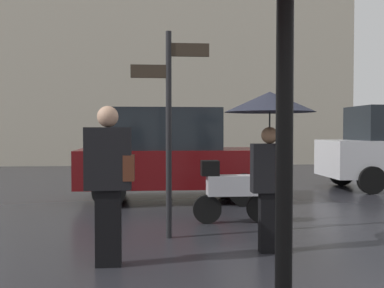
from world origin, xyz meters
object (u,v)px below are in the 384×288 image
at_px(pedestrian_with_umbrella, 270,120).
at_px(street_signpost, 169,113).
at_px(pedestrian_with_bag, 109,176).
at_px(parked_car_right, 172,154).
at_px(parked_scooter, 231,189).

bearing_deg(pedestrian_with_umbrella, street_signpost, -67.66).
relative_size(pedestrian_with_umbrella, pedestrian_with_bag, 1.11).
bearing_deg(pedestrian_with_umbrella, parked_car_right, -108.78).
distance_m(pedestrian_with_umbrella, street_signpost, 1.47).
bearing_deg(parked_car_right, street_signpost, 70.77).
distance_m(pedestrian_with_umbrella, parked_car_right, 4.38).
relative_size(parked_car_right, street_signpost, 1.42).
distance_m(parked_scooter, parked_car_right, 2.62).
relative_size(pedestrian_with_bag, parked_car_right, 0.44).
distance_m(pedestrian_with_umbrella, parked_scooter, 2.07).
height_order(parked_scooter, street_signpost, street_signpost).
relative_size(pedestrian_with_umbrella, parked_scooter, 1.47).
distance_m(pedestrian_with_umbrella, pedestrian_with_bag, 2.04).
distance_m(pedestrian_with_bag, street_signpost, 1.61).
height_order(pedestrian_with_bag, parked_car_right, parked_car_right).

